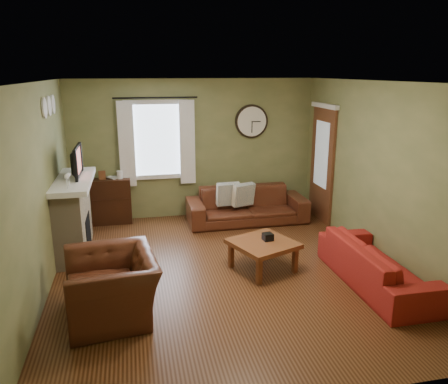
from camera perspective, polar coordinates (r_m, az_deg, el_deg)
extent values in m
cube|color=#522D17|center=(6.26, -0.13, -10.33)|extent=(4.60, 5.20, 0.00)
cube|color=white|center=(5.63, -0.15, 14.21)|extent=(4.60, 5.20, 0.00)
cube|color=olive|center=(5.80, -22.95, 0.01)|extent=(0.00, 5.20, 2.60)
cube|color=olive|center=(6.66, 19.62, 2.23)|extent=(0.00, 5.20, 2.60)
cube|color=olive|center=(8.32, -3.87, 5.61)|extent=(4.60, 0.00, 2.60)
cube|color=olive|center=(3.44, 8.96, -9.22)|extent=(4.60, 0.00, 2.60)
cube|color=tan|center=(7.07, -19.09, -3.31)|extent=(0.40, 1.40, 1.10)
cube|color=black|center=(7.13, -17.40, -5.14)|extent=(0.04, 0.60, 0.55)
cube|color=white|center=(6.91, -19.28, 1.34)|extent=(0.58, 1.60, 0.08)
imported|color=black|center=(7.00, -19.13, 3.34)|extent=(0.08, 0.60, 0.35)
cube|color=#994C3F|center=(6.98, -18.52, 3.83)|extent=(0.02, 0.62, 0.36)
cylinder|color=white|center=(6.42, -22.41, 10.11)|extent=(0.28, 0.28, 0.03)
cylinder|color=white|center=(6.77, -21.91, 10.38)|extent=(0.28, 0.28, 0.03)
cylinder|color=white|center=(7.11, -21.46, 10.62)|extent=(0.28, 0.28, 0.03)
cylinder|color=black|center=(8.01, -8.94, 12.07)|extent=(0.03, 0.03, 1.50)
cube|color=white|center=(8.09, -12.60, 6.07)|extent=(0.28, 0.04, 1.55)
cube|color=white|center=(8.15, -4.81, 6.46)|extent=(0.28, 0.04, 1.55)
cube|color=brown|center=(8.29, 12.69, 3.47)|extent=(0.05, 0.90, 2.10)
imported|color=brown|center=(8.15, -14.84, 2.49)|extent=(0.30, 0.31, 0.02)
imported|color=#492114|center=(8.12, 2.99, -1.74)|extent=(2.19, 0.86, 0.64)
cube|color=#9EA39C|center=(8.00, 0.53, -0.27)|extent=(0.43, 0.16, 0.42)
cube|color=#9EA39C|center=(7.97, 2.55, -0.35)|extent=(0.43, 0.24, 0.41)
imported|color=maroon|center=(6.13, 19.31, -8.87)|extent=(0.77, 1.97, 0.58)
imported|color=#492114|center=(5.24, -14.44, -11.83)|extent=(1.12, 1.24, 0.73)
cube|color=black|center=(6.23, 5.72, -6.51)|extent=(0.15, 0.15, 0.10)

